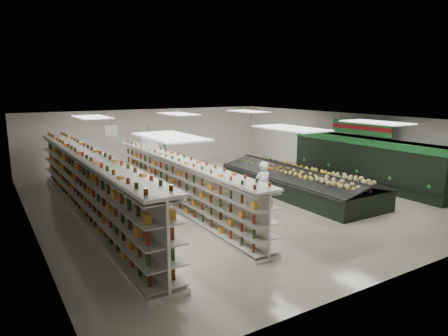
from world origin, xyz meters
TOP-DOWN VIEW (x-y plane):
  - floor at (0.00, 0.00)m, footprint 16.00×16.00m
  - ceiling at (0.00, 0.00)m, footprint 14.00×16.00m
  - wall_back at (0.00, 8.00)m, footprint 14.00×0.02m
  - wall_front at (0.00, -8.00)m, footprint 14.00×0.02m
  - wall_left at (-7.00, 0.00)m, footprint 0.02×16.00m
  - wall_right at (7.00, 0.00)m, footprint 0.02×16.00m
  - produce_wall_case at (6.53, -1.50)m, footprint 0.93×8.00m
  - aisle_sign_near at (-3.80, -2.00)m, footprint 0.52×0.06m
  - aisle_sign_far at (-3.80, 2.00)m, footprint 0.52×0.06m
  - hortifruti_banner at (6.25, -1.50)m, footprint 0.12×3.20m
  - gondola_left at (-5.11, 0.28)m, footprint 1.06×12.96m
  - gondola_center at (-2.10, -0.37)m, footprint 0.88×10.83m
  - produce_island at (3.04, -0.99)m, footprint 2.83×7.65m
  - soda_endcap at (-0.62, 5.65)m, footprint 1.43×1.18m
  - shopper_main at (0.15, -2.43)m, footprint 0.70×0.47m
  - shopper_background at (-3.77, 2.87)m, footprint 0.49×0.78m

SIDE VIEW (x-z plane):
  - floor at x=0.00m, z-range 0.00..0.00m
  - produce_island at x=3.04m, z-range -0.05..1.09m
  - soda_endcap at x=-0.62m, z-range -0.02..1.55m
  - shopper_background at x=-3.77m, z-range 0.00..1.59m
  - gondola_center at x=-2.10m, z-range -0.08..1.80m
  - shopper_main at x=0.15m, z-range 0.00..1.88m
  - gondola_left at x=-5.11m, z-range -0.09..2.15m
  - produce_wall_case at x=6.53m, z-range 0.14..2.34m
  - wall_back at x=0.00m, z-range 0.00..3.20m
  - wall_front at x=0.00m, z-range 0.00..3.20m
  - wall_left at x=-7.00m, z-range 0.00..3.20m
  - wall_right at x=7.00m, z-range 0.00..3.20m
  - hortifruti_banner at x=6.25m, z-range 2.18..3.13m
  - aisle_sign_near at x=-3.80m, z-range 2.38..3.13m
  - aisle_sign_far at x=-3.80m, z-range 2.38..3.13m
  - ceiling at x=0.00m, z-range 3.19..3.21m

